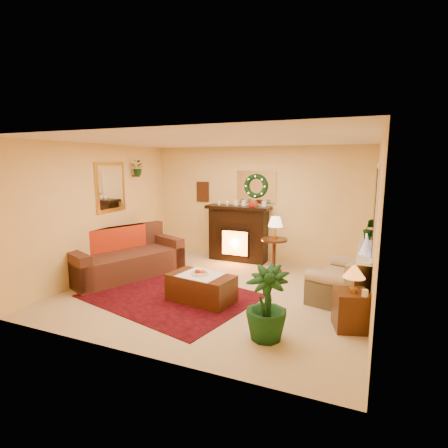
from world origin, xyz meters
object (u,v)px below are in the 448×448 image
at_px(sofa, 126,255).
at_px(end_table_square, 351,310).
at_px(coffee_table, 201,289).
at_px(fireplace, 238,237).
at_px(loveseat, 343,274).
at_px(side_table_round, 274,256).

bearing_deg(sofa, end_table_square, 14.40).
bearing_deg(coffee_table, sofa, 172.24).
relative_size(sofa, fireplace, 1.67).
xyz_separation_m(loveseat, coffee_table, (-2.11, -1.04, -0.21)).
xyz_separation_m(loveseat, end_table_square, (0.20, -1.12, -0.15)).
relative_size(fireplace, coffee_table, 1.24).
height_order(fireplace, end_table_square, fireplace).
distance_m(fireplace, side_table_round, 1.15).
height_order(loveseat, end_table_square, loveseat).
bearing_deg(sofa, side_table_round, 51.56).
relative_size(fireplace, side_table_round, 1.87).
distance_m(end_table_square, coffee_table, 2.31).
bearing_deg(end_table_square, sofa, 171.22).
height_order(sofa, loveseat, sofa).
xyz_separation_m(fireplace, side_table_round, (0.99, -0.54, -0.23)).
bearing_deg(fireplace, side_table_round, -28.24).
bearing_deg(end_table_square, side_table_round, 127.97).
bearing_deg(fireplace, loveseat, -31.59).
relative_size(sofa, end_table_square, 4.15).
height_order(end_table_square, coffee_table, end_table_square).
bearing_deg(end_table_square, loveseat, 100.11).
xyz_separation_m(end_table_square, coffee_table, (-2.31, 0.08, -0.06)).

